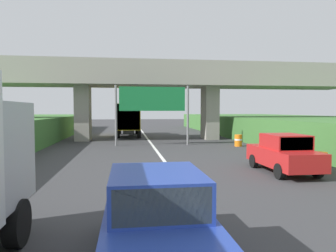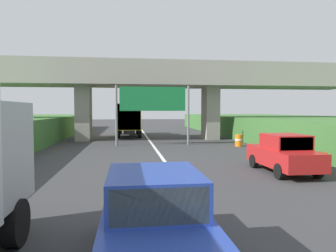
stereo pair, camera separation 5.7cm
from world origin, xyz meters
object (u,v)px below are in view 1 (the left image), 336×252
Objects in this scene: car_blue at (156,219)px; construction_barrel_2 at (321,162)px; overhead_highway_sign at (152,102)px; car_red at (284,153)px; construction_barrel_3 at (271,148)px; truck_yellow at (128,118)px; construction_barrel_4 at (238,140)px.

car_blue reaches higher than construction_barrel_2.
car_red is (4.88, -11.49, -2.57)m from overhead_highway_sign.
construction_barrel_2 is 1.00× the size of construction_barrel_3.
truck_yellow is 17.83m from construction_barrel_3.
truck_yellow is 27.97m from car_blue.
construction_barrel_4 is (8.05, 17.40, -0.40)m from car_blue.
car_blue and car_red have the same top height.
construction_barrel_4 is (1.63, 9.93, -0.40)m from car_red.
car_red is 4.56× the size of construction_barrel_4.
construction_barrel_3 is at bearing -87.37° from construction_barrel_4.
car_red reaches higher than construction_barrel_3.
construction_barrel_3 is 5.03m from construction_barrel_4.
truck_yellow is at bearing 118.86° from construction_barrel_3.
truck_yellow is 8.11× the size of construction_barrel_2.
overhead_highway_sign is at bearing 85.36° from car_blue.
construction_barrel_3 is at bearing 88.30° from construction_barrel_2.
construction_barrel_4 is (-0.23, 5.02, 0.00)m from construction_barrel_3.
car_blue is at bearing -137.87° from construction_barrel_2.
construction_barrel_3 is at bearing 56.22° from car_blue.
car_blue reaches higher than construction_barrel_4.
construction_barrel_2 is at bearing -3.72° from car_red.
car_red reaches higher than construction_barrel_4.
overhead_highway_sign is 7.33m from construction_barrel_4.
car_red is (6.42, 7.47, 0.00)m from car_blue.
overhead_highway_sign reaches higher than truck_yellow.
truck_yellow is 8.11× the size of construction_barrel_3.
construction_barrel_2 is at bearing -67.73° from truck_yellow.
construction_barrel_2 is at bearing -89.54° from construction_barrel_4.
construction_barrel_3 is at bearing -61.14° from truck_yellow.
truck_yellow is 21.58m from car_red.
construction_barrel_2 is 10.04m from construction_barrel_4.
overhead_highway_sign reaches higher than car_red.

